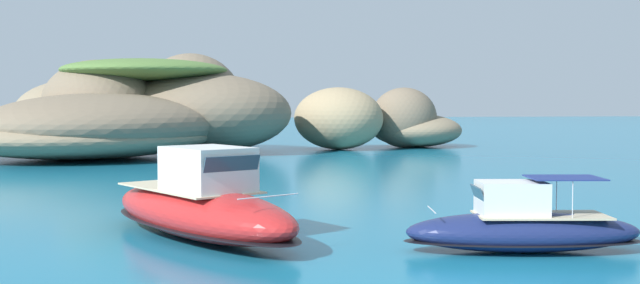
% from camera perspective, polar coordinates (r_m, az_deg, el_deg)
% --- Properties ---
extents(islet_large, '(33.53, 30.55, 9.13)m').
position_cam_1_polar(islet_large, '(69.95, -14.01, 1.91)').
color(islet_large, '#756651').
rests_on(islet_large, ground).
extents(islet_small, '(20.74, 15.14, 6.12)m').
position_cam_1_polar(islet_small, '(77.34, 4.41, 1.51)').
color(islet_small, '#756651').
rests_on(islet_small, ground).
extents(motorboat_navy, '(7.83, 3.40, 2.38)m').
position_cam_1_polar(motorboat_navy, '(25.24, 14.76, -6.19)').
color(motorboat_navy, navy).
rests_on(motorboat_navy, ground).
extents(motorboat_red, '(8.21, 11.10, 3.21)m').
position_cam_1_polar(motorboat_red, '(27.09, -8.83, -4.82)').
color(motorboat_red, red).
rests_on(motorboat_red, ground).
extents(channel_buoy, '(0.56, 0.56, 1.48)m').
position_cam_1_polar(channel_buoy, '(34.10, 14.95, -4.51)').
color(channel_buoy, green).
rests_on(channel_buoy, ground).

